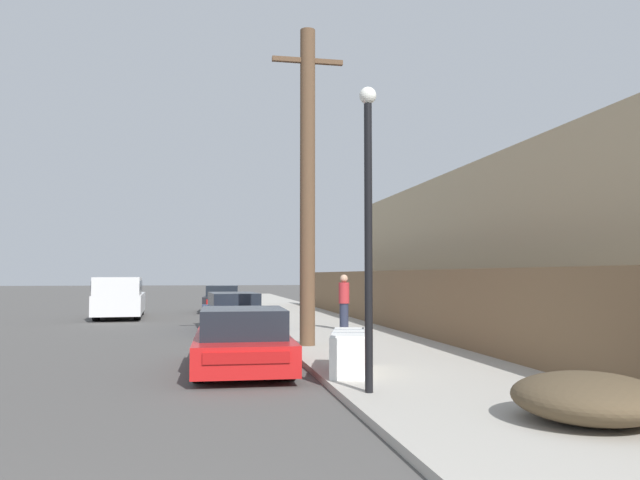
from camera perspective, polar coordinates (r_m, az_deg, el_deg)
The scene contains 12 objects.
sidewalk_curb at distance 26.69m, azimuth -1.87°, elevation -7.05°, with size 4.20×63.00×0.12m, color #ADA89E.
discarded_fridge at distance 11.28m, azimuth 2.95°, elevation -10.18°, with size 1.16×1.95×0.75m.
parked_sports_car_red at distance 12.34m, azimuth -7.12°, elevation -9.20°, with size 1.94×4.36×1.21m.
car_parked_mid at distance 20.96m, azimuth -7.99°, elevation -6.60°, with size 1.99×4.75×1.27m.
car_parked_far at distance 31.55m, azimuth -8.91°, elevation -5.40°, with size 2.01×4.22×1.33m.
pickup_truck at distance 28.00m, azimuth -17.85°, elevation -5.04°, with size 2.24×5.99×1.76m.
utility_pole at distance 15.59m, azimuth -1.15°, elevation 5.26°, with size 1.80×0.38×7.91m.
street_lamp at distance 9.36m, azimuth 4.44°, elevation 2.50°, with size 0.26×0.26×4.57m.
brush_pile at distance 8.22m, azimuth 23.39°, elevation -13.07°, with size 1.78×1.85×0.57m.
wooden_fence at distance 21.05m, azimuth 6.04°, elevation -5.36°, with size 0.08×34.02×1.87m, color brown.
building_right_house at distance 20.91m, azimuth 20.20°, elevation -1.03°, with size 6.00×20.29×5.15m, color tan.
pedestrian at distance 19.78m, azimuth 2.21°, elevation -5.62°, with size 0.34×0.34×1.74m.
Camera 1 is at (1.17, -2.81, 1.85)m, focal length 35.00 mm.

